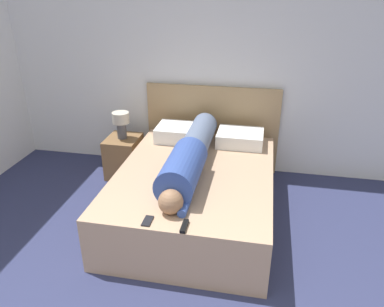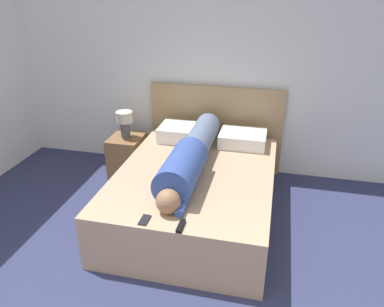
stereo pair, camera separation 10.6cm
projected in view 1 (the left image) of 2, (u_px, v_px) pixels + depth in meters
The scene contains 10 objects.
wall_back at pixel (214, 61), 4.21m from camera, with size 6.11×0.06×2.60m.
bed at pixel (195, 194), 3.63m from camera, with size 1.45×1.92×0.50m.
headboard at pixel (212, 128), 4.48m from camera, with size 1.57×0.04×1.03m.
nightstand at pixel (124, 156), 4.42m from camera, with size 0.37×0.42×0.47m.
table_lamp at pixel (121, 122), 4.24m from camera, with size 0.19×0.19×0.31m.
person_lying at pixel (190, 156), 3.48m from camera, with size 0.32×1.72×0.32m.
pillow_near_headboard at pixel (180, 133), 4.18m from camera, with size 0.52×0.40×0.16m.
pillow_second at pixel (240, 138), 4.07m from camera, with size 0.49×0.40×0.14m.
tv_remote at pixel (184, 226), 2.72m from camera, with size 0.04×0.15×0.02m.
cell_phone at pixel (148, 221), 2.79m from camera, with size 0.06×0.13×0.01m.
Camera 1 is at (0.59, -0.56, 2.15)m, focal length 35.00 mm.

